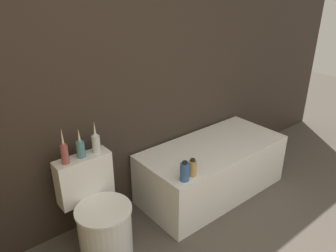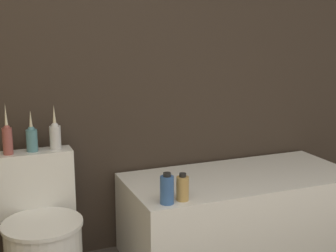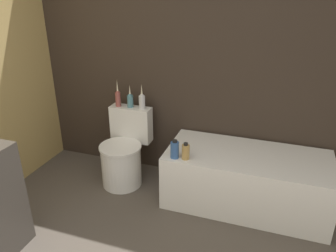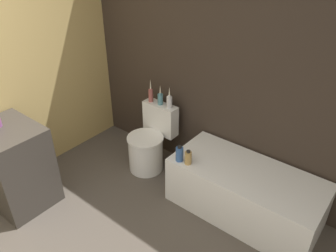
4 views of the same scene
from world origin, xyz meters
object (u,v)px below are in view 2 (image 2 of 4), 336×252
Objects in this scene: vase_silver at (32,138)px; bathtub at (240,213)px; vase_gold at (7,138)px; vase_bronze at (55,134)px; toilet at (42,240)px; shampoo_bottle_tall at (167,189)px; shampoo_bottle_short at (183,188)px.

bathtub is at bearing -9.37° from vase_silver.
vase_gold is at bearing -172.89° from vase_silver.
vase_bronze is at bearing 0.78° from vase_silver.
bathtub is at bearing 0.29° from toilet.
shampoo_bottle_tall reaches higher than bathtub.
toilet is (-1.23, -0.01, 0.04)m from bathtub.
bathtub is 8.53× the size of shampoo_bottle_tall.
toilet is 2.95× the size of vase_bronze.
vase_bronze is at bearing 142.43° from shampoo_bottle_short.
vase_gold is 1.11× the size of vase_bronze.
vase_silver is 0.89m from shampoo_bottle_short.
vase_silver is (0.00, 0.21, 0.52)m from toilet.
vase_silver is at bearing -179.22° from vase_bronze.
toilet is 0.58m from vase_bronze.
shampoo_bottle_tall reaches higher than shampoo_bottle_short.
vase_gold is at bearing 172.17° from bathtub.
vase_silver is at bearing 7.11° from vase_gold.
shampoo_bottle_tall is at bearing -156.53° from bathtub.
vase_gold is 1.66× the size of shampoo_bottle_tall.
vase_silver is (0.13, 0.02, -0.01)m from vase_gold.
toilet is 4.40× the size of shampoo_bottle_tall.
vase_gold is 0.91m from shampoo_bottle_tall.
vase_silver is at bearing 170.63° from bathtub.
toilet is at bearing -56.28° from vase_gold.
vase_gold is 1.86× the size of shampoo_bottle_short.
vase_bronze is 1.49× the size of shampoo_bottle_tall.
vase_gold reaches higher than toilet.
bathtub is at bearing -7.83° from vase_gold.
toilet is at bearing 157.72° from shampoo_bottle_tall.
vase_bronze is (0.13, 0.21, 0.53)m from toilet.
shampoo_bottle_tall is (0.63, -0.47, -0.23)m from vase_silver.
toilet is 0.56m from vase_silver.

